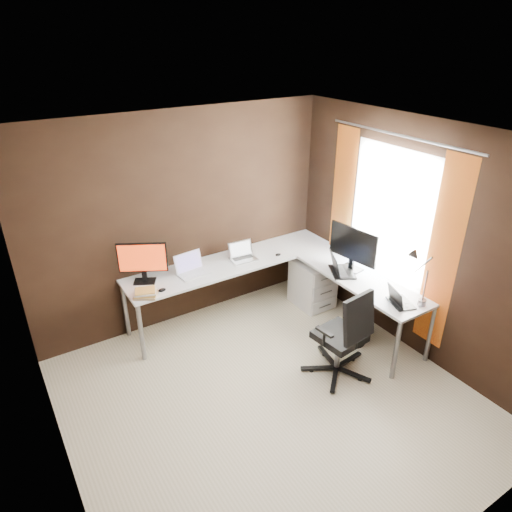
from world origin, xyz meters
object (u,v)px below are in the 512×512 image
(drawer_pedestal, at_px, (313,283))
(wastebasket, at_px, (354,330))
(laptop_black_small, at_px, (399,300))
(book_stack, at_px, (145,293))
(monitor_left, at_px, (143,260))
(laptop_black_big, at_px, (339,269))
(desk_lamp, at_px, (418,271))
(laptop_white, at_px, (191,269))
(laptop_silver, at_px, (242,255))
(office_chair, at_px, (341,350))
(monitor_right, at_px, (353,246))

(drawer_pedestal, bearing_deg, wastebasket, -96.79)
(laptop_black_small, height_order, book_stack, laptop_black_small)
(drawer_pedestal, xyz_separation_m, monitor_left, (-2.02, 0.46, 0.69))
(laptop_black_big, xyz_separation_m, laptop_black_small, (0.06, -0.82, -0.01))
(desk_lamp, height_order, wastebasket, desk_lamp)
(laptop_white, height_order, laptop_silver, laptop_white)
(laptop_white, bearing_deg, monitor_left, 163.06)
(laptop_black_small, bearing_deg, drawer_pedestal, 18.18)
(laptop_black_small, height_order, wastebasket, laptop_black_small)
(drawer_pedestal, height_order, laptop_silver, laptop_silver)
(drawer_pedestal, relative_size, office_chair, 0.60)
(drawer_pedestal, relative_size, monitor_left, 1.26)
(laptop_white, height_order, book_stack, laptop_white)
(desk_lamp, bearing_deg, book_stack, 151.40)
(drawer_pedestal, height_order, monitor_right, monitor_right)
(laptop_silver, xyz_separation_m, laptop_black_big, (0.75, -0.90, 0.01))
(monitor_left, xyz_separation_m, laptop_silver, (1.19, -0.10, -0.21))
(office_chair, relative_size, wastebasket, 3.19)
(drawer_pedestal, bearing_deg, book_stack, 175.87)
(drawer_pedestal, distance_m, book_stack, 2.18)
(laptop_black_big, bearing_deg, laptop_white, 85.52)
(office_chair, xyz_separation_m, wastebasket, (0.49, 0.31, -0.14))
(desk_lamp, distance_m, office_chair, 1.10)
(monitor_left, distance_m, book_stack, 0.39)
(monitor_left, relative_size, laptop_black_big, 1.11)
(wastebasket, bearing_deg, laptop_black_small, -78.71)
(laptop_black_small, bearing_deg, desk_lamp, -103.94)
(monitor_right, relative_size, laptop_black_big, 1.47)
(monitor_left, height_order, laptop_silver, monitor_left)
(office_chair, bearing_deg, monitor_right, 37.28)
(laptop_black_big, relative_size, book_stack, 1.47)
(office_chair, bearing_deg, laptop_white, 113.71)
(laptop_white, xyz_separation_m, book_stack, (-0.62, -0.20, -0.01))
(drawer_pedestal, height_order, laptop_white, laptop_white)
(drawer_pedestal, distance_m, wastebasket, 0.92)
(laptop_white, xyz_separation_m, laptop_silver, (0.67, -0.00, -0.00))
(monitor_right, xyz_separation_m, book_stack, (-2.21, 0.70, -0.26))
(book_stack, bearing_deg, monitor_right, -17.67)
(laptop_white, bearing_deg, laptop_black_small, -54.98)
(monitor_left, xyz_separation_m, office_chair, (1.42, -1.66, -0.69))
(laptop_silver, distance_m, book_stack, 1.31)
(desk_lamp, relative_size, office_chair, 0.60)
(monitor_right, height_order, laptop_black_big, monitor_right)
(monitor_left, distance_m, desk_lamp, 2.84)
(monitor_left, xyz_separation_m, book_stack, (-0.11, -0.30, -0.22))
(drawer_pedestal, distance_m, laptop_black_big, 0.73)
(office_chair, bearing_deg, laptop_silver, 92.12)
(monitor_left, height_order, book_stack, monitor_left)
(laptop_black_small, bearing_deg, wastebasket, 30.10)
(laptop_white, bearing_deg, laptop_black_big, -38.12)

